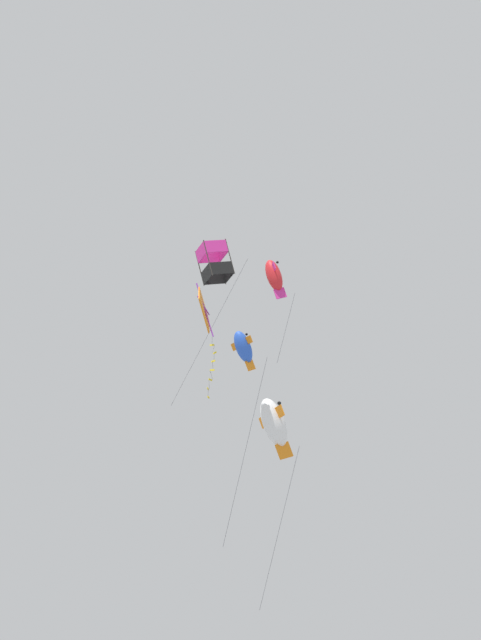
{
  "coord_description": "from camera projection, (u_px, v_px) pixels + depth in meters",
  "views": [
    {
      "loc": [
        21.79,
        -30.34,
        0.5
      ],
      "look_at": [
        -0.37,
        0.67,
        18.79
      ],
      "focal_mm": 60.85,
      "sensor_mm": 36.0,
      "label": 1
    }
  ],
  "objects": [
    {
      "name": "kite_fish_near_right",
      "position": [
        243.0,
        347.0,
        39.48
      ],
      "size": [
        1.67,
        1.23,
        8.09
      ],
      "rotation": [
        0.5,
        0.0,
        6.05
      ],
      "color": "blue"
    },
    {
      "name": "kite_fish_low_drifter",
      "position": [
        274.0,
        423.0,
        39.63
      ],
      "size": [
        1.98,
        1.68,
        7.81
      ],
      "rotation": [
        0.39,
        0.0,
        5.81
      ],
      "color": "white"
    },
    {
      "name": "kite_fish_mid_left",
      "position": [
        274.0,
        276.0,
        41.12
      ],
      "size": [
        1.3,
        1.08,
        4.54
      ],
      "rotation": [
        0.29,
        0.0,
        5.42
      ],
      "color": "red"
    },
    {
      "name": "kite_diamond_highest",
      "position": [
        204.0,
        311.0,
        41.38
      ],
      "size": [
        0.96,
        1.84,
        4.73
      ],
      "rotation": [
        0.29,
        0.0,
        5.38
      ],
      "color": "orange"
    },
    {
      "name": "kite_box_far_centre",
      "position": [
        215.0,
        263.0,
        49.72
      ],
      "size": [
        3.22,
        2.98,
        8.52
      ],
      "rotation": [
        0.26,
        0.0,
        5.71
      ],
      "color": "#DB2D93"
    }
  ]
}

